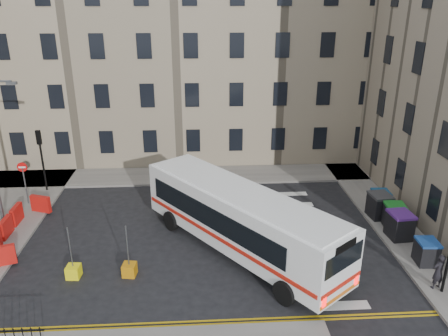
{
  "coord_description": "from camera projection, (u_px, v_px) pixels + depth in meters",
  "views": [
    {
      "loc": [
        -1.8,
        -20.64,
        12.08
      ],
      "look_at": [
        -0.43,
        2.5,
        3.0
      ],
      "focal_mm": 35.0,
      "sensor_mm": 36.0,
      "label": 1
    }
  ],
  "objects": [
    {
      "name": "no_entry_north",
      "position": [
        23.0,
        174.0,
        26.43
      ],
      "size": [
        0.6,
        0.08,
        3.0
      ],
      "color": "#595B5E",
      "rests_on": "pavement_west"
    },
    {
      "name": "roadworks_barriers",
      "position": [
        13.0,
        227.0,
        23.26
      ],
      "size": [
        1.66,
        6.26,
        1.0
      ],
      "color": "red",
      "rests_on": "pavement_west"
    },
    {
      "name": "ground",
      "position": [
        235.0,
        236.0,
        23.69
      ],
      "size": [
        120.0,
        120.0,
        0.0
      ],
      "primitive_type": "plane",
      "color": "black",
      "rests_on": "ground"
    },
    {
      "name": "wheelie_bin_d",
      "position": [
        379.0,
        205.0,
        25.22
      ],
      "size": [
        1.25,
        1.4,
        1.42
      ],
      "rotation": [
        0.0,
        0.0,
        0.1
      ],
      "color": "black",
      "rests_on": "pavement_east"
    },
    {
      "name": "terrace_north",
      "position": [
        132.0,
        44.0,
        34.56
      ],
      "size": [
        38.3,
        10.8,
        17.2
      ],
      "color": "gray",
      "rests_on": "ground"
    },
    {
      "name": "pavement_east",
      "position": [
        370.0,
        199.0,
        27.87
      ],
      "size": [
        2.4,
        26.0,
        0.15
      ],
      "primitive_type": "cube",
      "color": "slate",
      "rests_on": "ground"
    },
    {
      "name": "wheelie_bin_a",
      "position": [
        426.0,
        252.0,
        20.82
      ],
      "size": [
        1.01,
        1.14,
        1.2
      ],
      "rotation": [
        0.0,
        0.0,
        -0.06
      ],
      "color": "black",
      "rests_on": "pavement_east"
    },
    {
      "name": "wheelie_bin_b",
      "position": [
        400.0,
        225.0,
        23.03
      ],
      "size": [
        1.23,
        1.39,
        1.43
      ],
      "rotation": [
        0.0,
        0.0,
        0.08
      ],
      "color": "black",
      "rests_on": "pavement_east"
    },
    {
      "name": "pedestrian",
      "position": [
        438.0,
        272.0,
        18.93
      ],
      "size": [
        0.7,
        0.56,
        1.67
      ],
      "primitive_type": "imported",
      "rotation": [
        0.0,
        0.0,
        3.43
      ],
      "color": "black",
      "rests_on": "pavement_east"
    },
    {
      "name": "wheelie_bin_e",
      "position": [
        380.0,
        201.0,
        26.04
      ],
      "size": [
        1.03,
        1.16,
        1.22
      ],
      "rotation": [
        0.0,
        0.0,
        -0.06
      ],
      "color": "black",
      "rests_on": "pavement_east"
    },
    {
      "name": "bollard_yellow",
      "position": [
        74.0,
        272.0,
        20.1
      ],
      "size": [
        0.65,
        0.65,
        0.6
      ],
      "primitive_type": "cube",
      "rotation": [
        0.0,
        0.0,
        -0.08
      ],
      "color": "#FDEF0E",
      "rests_on": "ground"
    },
    {
      "name": "bollard_chevron",
      "position": [
        130.0,
        270.0,
        20.24
      ],
      "size": [
        0.67,
        0.67,
        0.6
      ],
      "primitive_type": "cube",
      "rotation": [
        0.0,
        0.0,
        -0.13
      ],
      "color": "#C57A0B",
      "rests_on": "ground"
    },
    {
      "name": "pavement_north",
      "position": [
        142.0,
        177.0,
        31.32
      ],
      "size": [
        36.0,
        3.2,
        0.15
      ],
      "primitive_type": "cube",
      "color": "slate",
      "rests_on": "ground"
    },
    {
      "name": "bus",
      "position": [
        239.0,
        217.0,
        21.62
      ],
      "size": [
        9.55,
        11.28,
        3.3
      ],
      "rotation": [
        0.0,
        0.0,
        0.65
      ],
      "color": "white",
      "rests_on": "ground"
    },
    {
      "name": "wheelie_bin_c",
      "position": [
        394.0,
        216.0,
        24.09
      ],
      "size": [
        1.18,
        1.33,
        1.35
      ],
      "rotation": [
        0.0,
        0.0,
        -0.11
      ],
      "color": "black",
      "rests_on": "pavement_east"
    },
    {
      "name": "traffic_light_nw",
      "position": [
        41.0,
        151.0,
        28.02
      ],
      "size": [
        0.28,
        0.22,
        4.1
      ],
      "color": "black",
      "rests_on": "pavement_west"
    }
  ]
}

